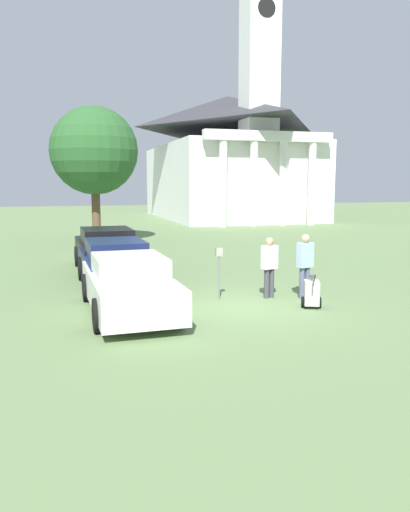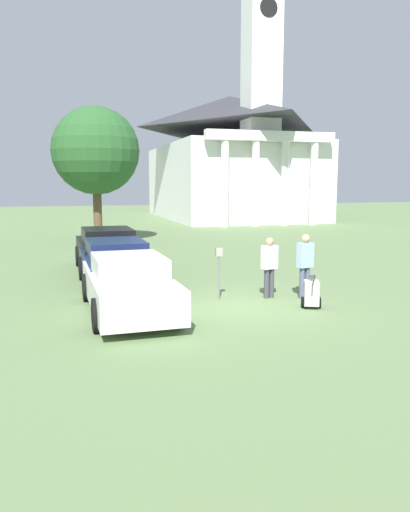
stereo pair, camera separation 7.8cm
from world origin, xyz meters
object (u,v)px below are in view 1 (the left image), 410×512
at_px(church, 229,153).
at_px(parked_car_black, 107,251).
at_px(parked_car_white, 129,285).
at_px(equipment_cart, 312,293).
at_px(person_supervisor, 305,262).
at_px(person_worker, 269,264).
at_px(parked_car_navy, 115,265).
at_px(parking_meter, 219,264).

bearing_deg(church, parked_car_black, -117.35).
xyz_separation_m(parked_car_white, parked_car_black, (0.00, 5.75, 0.07)).
height_order(parked_car_black, church, church).
bearing_deg(equipment_cart, person_supervisor, 94.18).
xyz_separation_m(person_supervisor, equipment_cart, (-0.34, -1.04, -0.60)).
relative_size(person_worker, equipment_cart, 1.64).
height_order(parked_car_black, person_worker, person_worker).
distance_m(parked_car_navy, parking_meter, 3.36).
height_order(parked_car_black, equipment_cart, parked_car_black).
xyz_separation_m(parked_car_white, parked_car_navy, (0.00, 2.94, 0.02)).
bearing_deg(person_supervisor, parked_car_black, -60.49).
relative_size(parked_car_black, person_worker, 3.09).
distance_m(parked_car_navy, person_supervisor, 5.48).
xyz_separation_m(parked_car_black, person_worker, (3.85, -5.24, 0.20)).
height_order(parking_meter, person_supervisor, person_supervisor).
bearing_deg(person_worker, church, -122.66).
distance_m(parked_car_white, equipment_cart, 4.49).
bearing_deg(parked_car_navy, person_worker, -33.81).
bearing_deg(parked_car_black, parking_meter, -65.37).
xyz_separation_m(parked_car_navy, church, (13.08, 28.10, 5.04)).
bearing_deg(equipment_cart, parked_car_white, -168.29).
bearing_deg(parking_meter, parked_car_black, 116.19).
relative_size(parked_car_white, equipment_cart, 4.81).
relative_size(parked_car_black, parking_meter, 3.66).
xyz_separation_m(parked_car_white, church, (13.08, 31.03, 5.06)).
distance_m(parking_meter, person_worker, 1.37).
bearing_deg(parked_car_navy, church, 63.48).
bearing_deg(parked_car_navy, parked_car_white, -91.56).
bearing_deg(church, person_supervisor, -105.13).
bearing_deg(parked_car_white, equipment_cart, -12.19).
relative_size(parked_car_white, parked_car_black, 0.95).
xyz_separation_m(parked_car_white, parking_meter, (2.49, 0.69, 0.30)).
height_order(parking_meter, equipment_cart, parking_meter).
bearing_deg(parked_car_white, parked_car_navy, 88.44).
bearing_deg(person_supervisor, parking_meter, -23.13).
bearing_deg(parked_car_black, parked_car_navy, -91.56).
xyz_separation_m(parked_car_navy, equipment_cart, (4.41, -3.76, -0.30)).
bearing_deg(parked_car_navy, parked_car_black, 88.44).
xyz_separation_m(parked_car_black, equipment_cart, (4.41, -6.57, -0.34)).
height_order(parked_car_navy, person_worker, person_worker).
height_order(parked_car_white, parking_meter, parked_car_white).
xyz_separation_m(parking_meter, church, (10.59, 30.34, 4.77)).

